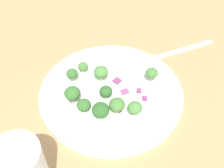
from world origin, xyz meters
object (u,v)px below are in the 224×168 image
broccoli_floret_0 (134,108)px  fork (172,53)px  broccoli_floret_2 (152,73)px  broccoli_floret_1 (106,92)px  plate (112,91)px

broccoli_floret_0 → fork: 20.72cm
broccoli_floret_0 → fork: bearing=26.0°
broccoli_floret_0 → broccoli_floret_2: broccoli_floret_2 is taller
broccoli_floret_1 → broccoli_floret_2: broccoli_floret_2 is taller
broccoli_floret_2 → fork: broccoli_floret_2 is taller
broccoli_floret_0 → plate: bearing=85.7°
broccoli_floret_0 → broccoli_floret_2: bearing=29.7°
broccoli_floret_1 → broccoli_floret_0: bearing=-75.5°
plate → broccoli_floret_0: bearing=-94.3°
broccoli_floret_1 → fork: 20.40cm
broccoli_floret_0 → broccoli_floret_2: 9.19cm
plate → broccoli_floret_2: bearing=-19.0°
broccoli_floret_1 → broccoli_floret_2: bearing=-9.1°
plate → broccoli_floret_1: broccoli_floret_1 is taller
broccoli_floret_1 → fork: size_ratio=0.13×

